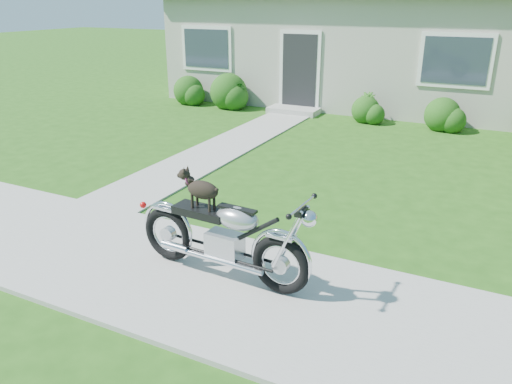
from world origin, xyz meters
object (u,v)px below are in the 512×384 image
potted_plant_right (366,107)px  motorcycle_with_dog (223,234)px  potted_plant_left (239,95)px  house (383,28)px

potted_plant_right → motorcycle_with_dog: motorcycle_with_dog is taller
motorcycle_with_dog → potted_plant_left: bearing=120.3°
house → potted_plant_right: bearing=-81.0°
house → potted_plant_left: bearing=-132.8°
potted_plant_left → potted_plant_right: 3.73m
house → potted_plant_right: house is taller
house → motorcycle_with_dog: (1.17, -11.88, -1.60)m
potted_plant_left → motorcycle_with_dog: 9.49m
house → motorcycle_with_dog: 12.04m
potted_plant_left → potted_plant_right: size_ratio=1.04×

